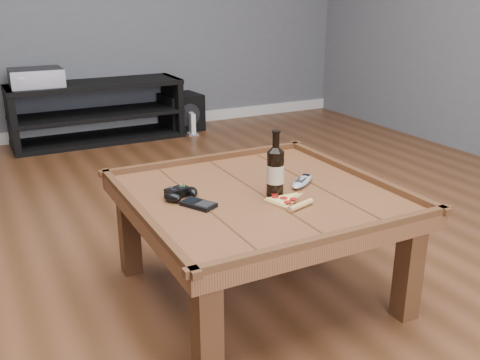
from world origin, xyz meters
name	(u,v)px	position (x,y,z in m)	size (l,w,h in m)	color
ground	(258,292)	(0.00, 0.00, 0.00)	(6.00, 6.00, 0.00)	#482814
baseboard	(93,129)	(0.00, 2.99, 0.05)	(5.00, 0.02, 0.10)	silver
coffee_table	(259,207)	(0.00, 0.00, 0.39)	(1.03, 1.03, 0.48)	#562E18
media_console	(97,112)	(0.00, 2.75, 0.25)	(1.40, 0.45, 0.50)	black
beer_bottle	(275,170)	(0.04, -0.05, 0.55)	(0.07, 0.07, 0.26)	black
game_controller	(180,193)	(-0.30, 0.09, 0.47)	(0.15, 0.12, 0.04)	black
pizza_slice	(286,201)	(0.04, -0.14, 0.46)	(0.19, 0.25, 0.02)	tan
smartphone	(198,204)	(-0.27, -0.02, 0.46)	(0.12, 0.15, 0.02)	black
remote_control	(302,181)	(0.21, 0.00, 0.46)	(0.18, 0.16, 0.03)	gray
av_receiver	(36,77)	(-0.45, 2.74, 0.57)	(0.40, 0.34, 0.14)	black
subwoofer	(181,112)	(0.77, 2.80, 0.16)	(0.35, 0.35, 0.33)	black
game_console	(192,125)	(0.78, 2.59, 0.09)	(0.11, 0.17, 0.19)	slate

